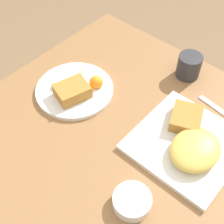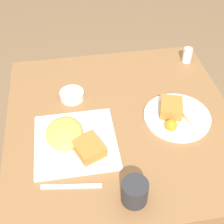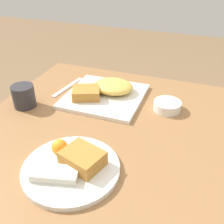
# 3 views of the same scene
# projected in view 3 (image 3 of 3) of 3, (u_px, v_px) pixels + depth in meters

# --- Properties ---
(dining_table) EXTENTS (0.87, 0.85, 0.78)m
(dining_table) POSITION_uv_depth(u_px,v_px,m) (111.00, 154.00, 0.88)
(dining_table) COLOR olive
(dining_table) RESTS_ON ground_plane
(plate_square_near) EXTENTS (0.28, 0.28, 0.06)m
(plate_square_near) POSITION_uv_depth(u_px,v_px,m) (105.00, 92.00, 0.99)
(plate_square_near) COLOR white
(plate_square_near) RESTS_ON dining_table
(plate_oval_far) EXTENTS (0.25, 0.25, 0.05)m
(plate_oval_far) POSITION_uv_depth(u_px,v_px,m) (72.00, 165.00, 0.66)
(plate_oval_far) COLOR white
(plate_oval_far) RESTS_ON dining_table
(sauce_ramekin) EXTENTS (0.10, 0.10, 0.03)m
(sauce_ramekin) POSITION_uv_depth(u_px,v_px,m) (167.00, 106.00, 0.91)
(sauce_ramekin) COLOR white
(sauce_ramekin) RESTS_ON dining_table
(butter_knife) EXTENTS (0.04, 0.19, 0.00)m
(butter_knife) POSITION_uv_depth(u_px,v_px,m) (68.00, 87.00, 1.06)
(butter_knife) COLOR silver
(butter_knife) RESTS_ON dining_table
(coffee_mug) EXTENTS (0.08, 0.08, 0.08)m
(coffee_mug) POSITION_uv_depth(u_px,v_px,m) (24.00, 96.00, 0.92)
(coffee_mug) COLOR #2D2D33
(coffee_mug) RESTS_ON dining_table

